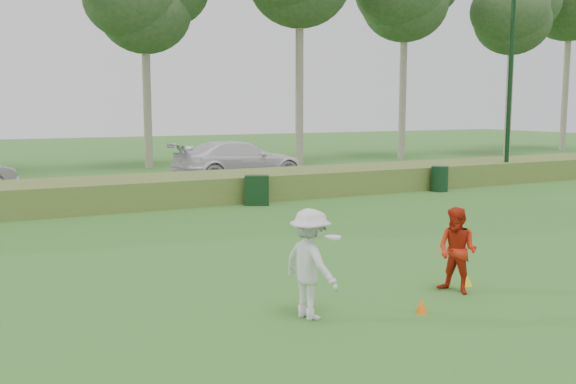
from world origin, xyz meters
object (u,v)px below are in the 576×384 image
trash_bin (440,179)px  player_red (457,250)px  car_right (239,160)px  cone_yellow (468,280)px  lamp_post (511,51)px  player_white (310,264)px  cone_orange (421,306)px  utility_cabinet (257,190)px

trash_bin → player_red: bearing=-128.7°
trash_bin → car_right: 8.71m
car_right → trash_bin: bearing=-143.7°
cone_yellow → car_right: size_ratio=0.03×
lamp_post → player_red: lamp_post is taller
player_red → trash_bin: player_red is taller
cone_yellow → trash_bin: (8.20, 10.62, 0.39)m
car_right → player_white: bearing=156.9°
cone_yellow → trash_bin: trash_bin is taller
cone_orange → trash_bin: (9.95, 11.48, 0.37)m
car_right → lamp_post: bearing=-124.2°
cone_orange → cone_yellow: size_ratio=1.16×
lamp_post → utility_cabinet: (-12.06, -0.83, -5.09)m
lamp_post → player_white: bearing=-143.7°
cone_yellow → trash_bin: bearing=52.3°
trash_bin → cone_orange: bearing=-130.9°
player_red → utility_cabinet: (0.96, 10.88, -0.27)m
player_white → player_red: size_ratio=1.13×
player_red → cone_yellow: player_red is taller
utility_cabinet → car_right: 6.93m
lamp_post → player_white: 20.39m
cone_orange → cone_yellow: (1.75, 0.86, -0.02)m
player_red → trash_bin: 13.91m
player_red → utility_cabinet: size_ratio=1.53×
player_white → utility_cabinet: bearing=-31.8°
lamp_post → trash_bin: bearing=-168.9°
player_white → trash_bin: bearing=-58.9°
cone_yellow → utility_cabinet: bearing=87.5°
lamp_post → cone_orange: (-14.28, -12.33, -5.48)m
cone_orange → utility_cabinet: (2.21, 11.50, 0.39)m
cone_orange → utility_cabinet: bearing=79.1°
trash_bin → cone_yellow: bearing=-127.7°
cone_yellow → car_right: car_right is taller
lamp_post → car_right: size_ratio=1.38×
player_red → cone_yellow: bearing=95.6°
lamp_post → player_red: size_ratio=5.34×
lamp_post → trash_bin: lamp_post is taller
lamp_post → cone_orange: bearing=-139.2°
lamp_post → player_red: (-13.02, -11.71, -4.83)m
trash_bin → car_right: car_right is taller
player_red → utility_cabinet: bearing=154.1°
cone_yellow → car_right: 17.44m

